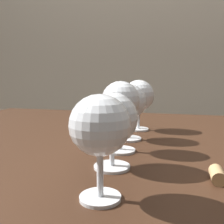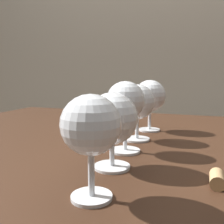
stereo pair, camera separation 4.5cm
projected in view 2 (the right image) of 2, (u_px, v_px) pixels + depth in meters
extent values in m
cube|color=#B2A893|center=(195.00, 13.00, 1.54)|extent=(5.00, 0.08, 2.60)
cube|color=#382114|center=(168.00, 147.00, 0.65)|extent=(1.53, 0.92, 0.03)
cylinder|color=#382114|center=(37.00, 187.00, 1.32)|extent=(0.06, 0.06, 0.74)
cylinder|color=white|center=(92.00, 197.00, 0.35)|extent=(0.06, 0.06, 0.00)
cylinder|color=white|center=(91.00, 170.00, 0.34)|extent=(0.01, 0.01, 0.07)
sphere|color=white|center=(91.00, 125.00, 0.33)|extent=(0.08, 0.08, 0.08)
ellipsoid|color=gold|center=(91.00, 125.00, 0.33)|extent=(0.07, 0.07, 0.04)
cylinder|color=white|center=(112.00, 167.00, 0.46)|extent=(0.07, 0.07, 0.00)
cylinder|color=white|center=(112.00, 150.00, 0.46)|extent=(0.01, 0.01, 0.06)
sphere|color=white|center=(112.00, 118.00, 0.45)|extent=(0.09, 0.09, 0.09)
cylinder|color=white|center=(125.00, 151.00, 0.56)|extent=(0.07, 0.07, 0.00)
cylinder|color=white|center=(125.00, 131.00, 0.55)|extent=(0.01, 0.01, 0.08)
sphere|color=white|center=(125.00, 100.00, 0.54)|extent=(0.08, 0.08, 0.08)
ellipsoid|color=#470A16|center=(125.00, 101.00, 0.54)|extent=(0.07, 0.07, 0.04)
cylinder|color=white|center=(137.00, 139.00, 0.66)|extent=(0.07, 0.07, 0.00)
cylinder|color=white|center=(137.00, 126.00, 0.65)|extent=(0.01, 0.01, 0.07)
sphere|color=white|center=(137.00, 102.00, 0.65)|extent=(0.09, 0.09, 0.09)
ellipsoid|color=#EACC66|center=(137.00, 101.00, 0.65)|extent=(0.08, 0.08, 0.04)
cylinder|color=white|center=(149.00, 130.00, 0.77)|extent=(0.06, 0.06, 0.00)
cylinder|color=white|center=(150.00, 117.00, 0.77)|extent=(0.01, 0.01, 0.07)
sphere|color=white|center=(150.00, 96.00, 0.76)|extent=(0.09, 0.09, 0.09)
ellipsoid|color=pink|center=(150.00, 97.00, 0.76)|extent=(0.08, 0.08, 0.04)
cylinder|color=tan|center=(217.00, 179.00, 0.39)|extent=(0.02, 0.04, 0.02)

